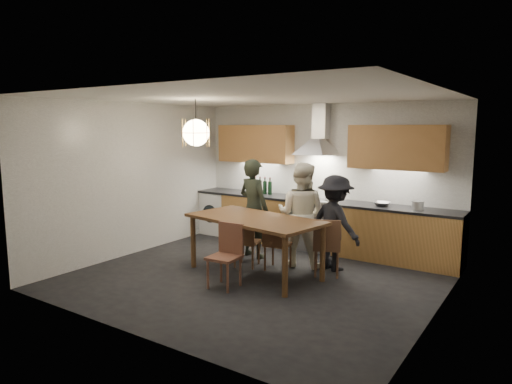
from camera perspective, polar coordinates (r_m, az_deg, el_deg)
The scene contains 17 objects.
ground at distance 6.80m, azimuth -0.12°, elevation -10.64°, with size 5.00×5.00×0.00m, color black.
room_shell at distance 6.45m, azimuth -0.12°, elevation 3.86°, with size 5.02×4.52×2.61m.
counter_run at distance 8.30m, azimuth 7.52°, elevation -4.00°, with size 5.00×0.62×0.90m.
range_stove at distance 8.31m, azimuth 7.36°, elevation -4.05°, with size 0.90×0.60×0.92m.
wall_fixtures at distance 8.24m, azimuth 7.92°, elevation 5.88°, with size 4.30×0.54×1.10m.
pendant_lamp at distance 6.96m, azimuth -7.51°, elevation 7.35°, with size 0.43×0.43×0.70m.
dining_table at distance 6.76m, azimuth -0.15°, elevation -4.05°, with size 2.18×1.34×0.86m.
chair_back_left at distance 7.14m, azimuth -1.36°, elevation -5.84°, with size 0.45×0.45×0.81m.
chair_back_mid at distance 6.99m, azimuth 2.51°, elevation -6.08°, with size 0.42×0.42×0.82m.
chair_back_right at distance 6.79m, azimuth 8.86°, elevation -6.39°, with size 0.52×0.52×0.87m.
chair_front at distance 6.34m, azimuth -3.61°, elevation -7.31°, with size 0.42×0.42×0.88m.
person_left at distance 7.66m, azimuth -0.29°, elevation -2.06°, with size 0.61×0.40×1.66m, color black.
person_mid at distance 7.22m, azimuth 5.67°, elevation -2.81°, with size 0.80×0.62×1.64m, color white.
person_right at distance 7.10m, azimuth 9.87°, elevation -3.81°, with size 0.95×0.54×1.47m, color black.
mixing_bowl at distance 7.77m, azimuth 15.49°, elevation -1.44°, with size 0.28×0.28×0.07m, color #ACACAF.
stock_pot at distance 7.57m, azimuth 19.56°, elevation -1.62°, with size 0.19×0.19×0.13m, color silver.
wine_bottles at distance 8.86m, azimuth 0.50°, elevation 0.85°, with size 0.53×0.08×0.32m.
Camera 1 is at (3.57, -5.35, 2.19)m, focal length 32.00 mm.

